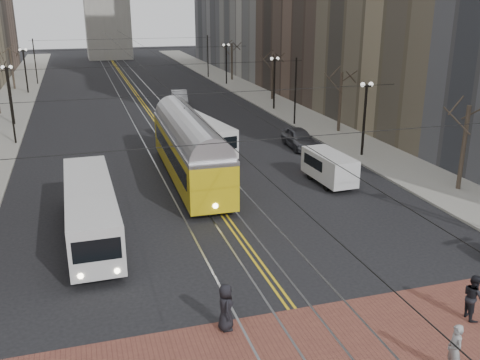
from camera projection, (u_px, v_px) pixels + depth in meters
ground at (283, 297)px, 22.31m from camera, size 260.00×260.00×0.00m
sidewalk_left at (8, 112)px, 58.93m from camera, size 5.00×140.00×0.15m
sidewalk_right at (264, 98)px, 67.23m from camera, size 5.00×140.00×0.15m
crosswalk_band at (325, 354)px, 18.68m from camera, size 25.00×6.00×0.01m
streetcar_rails at (144, 105)px, 63.10m from camera, size 4.80×130.00×0.02m
centre_lines at (144, 105)px, 63.10m from camera, size 0.42×130.00×0.01m
lamp_posts at (166, 107)px, 47.48m from camera, size 27.60×57.20×5.60m
street_trees at (155, 95)px, 53.37m from camera, size 31.68×53.28×5.60m
trolley_wires at (155, 86)px, 52.68m from camera, size 25.96×120.00×6.60m
transit_bus at (91, 212)px, 27.46m from camera, size 2.50×11.32×2.82m
streetcar at (190, 155)px, 36.38m from camera, size 3.14×15.20×3.57m
rear_bus at (199, 134)px, 43.76m from camera, size 3.85×10.48×2.68m
cargo_van at (329, 169)px, 35.78m from camera, size 2.04×4.85×2.11m
sedan_grey at (299, 138)px, 44.75m from camera, size 2.19×4.91×1.64m
sedan_silver at (179, 98)px, 62.87m from camera, size 2.52×5.41×1.71m
pedestrian_a at (226, 307)px, 19.84m from camera, size 0.68×0.96×1.85m
pedestrian_b at (454, 350)px, 17.44m from camera, size 0.58×0.75×1.83m
pedestrian_c at (473, 297)px, 20.55m from camera, size 0.84×1.00×1.83m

